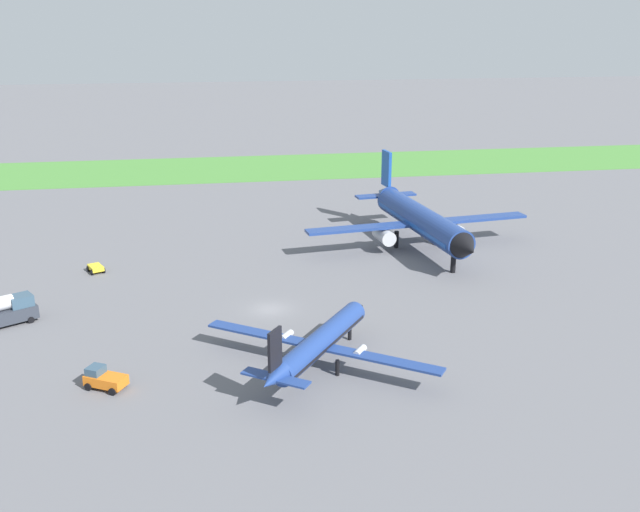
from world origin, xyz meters
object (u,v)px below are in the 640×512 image
airplane_midfield_jet (419,219)px  fuel_truck_by_runway (5,311)px  airplane_foreground_turboprop (320,342)px  pushback_tug_near_gate (104,379)px  baggage_cart_midfield (96,268)px

airplane_midfield_jet → fuel_truck_by_runway: size_ratio=4.83×
airplane_foreground_turboprop → pushback_tug_near_gate: size_ratio=5.07×
pushback_tug_near_gate → fuel_truck_by_runway: bearing=-24.0°
airplane_foreground_turboprop → baggage_cart_midfield: bearing=73.2°
airplane_midfield_jet → pushback_tug_near_gate: size_ratio=8.19×
baggage_cart_midfield → fuel_truck_by_runway: (-7.27, -15.90, 1.01)m
airplane_midfield_jet → pushback_tug_near_gate: 52.96m
airplane_midfield_jet → fuel_truck_by_runway: 54.84m
airplane_foreground_turboprop → pushback_tug_near_gate: (-19.45, -0.85, -1.71)m
pushback_tug_near_gate → airplane_foreground_turboprop: bearing=-148.3°
airplane_foreground_turboprop → baggage_cart_midfield: (-24.19, 31.13, -2.05)m
pushback_tug_near_gate → baggage_cart_midfield: pushback_tug_near_gate is taller
airplane_midfield_jet → baggage_cart_midfield: airplane_midfield_jet is taller
baggage_cart_midfield → airplane_foreground_turboprop: bearing=13.5°
pushback_tug_near_gate → baggage_cart_midfield: (-4.74, 31.98, -0.34)m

